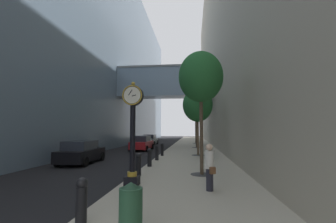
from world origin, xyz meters
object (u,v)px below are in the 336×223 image
Objects in this scene: bollard_fourth at (150,157)px; car_silver_far at (150,140)px; street_tree_mid_far at (196,106)px; bollard_sixth at (162,149)px; street_clock at (133,128)px; bollard_nearest at (82,200)px; street_tree_near at (201,77)px; bollard_third at (138,164)px; car_black_near at (81,152)px; street_tree_far at (196,110)px; street_tree_mid_near at (198,105)px; trash_bin at (131,206)px; pedestrian_walking at (210,166)px; bollard_fifth at (157,152)px; car_red_mid at (142,143)px.

bollard_fourth is 22.80m from car_silver_far.
car_silver_far is at bearing 135.47° from street_tree_mid_far.
street_tree_mid_far is (3.04, 9.57, 4.59)m from bollard_sixth.
street_clock reaches higher than bollard_nearest.
street_clock is 4.60m from street_tree_near.
street_tree_near is 0.98× the size of street_tree_mid_far.
bollard_fourth and bollard_sixth have the same top height.
bollard_third is 0.24× the size of car_black_near.
street_tree_far is at bearing 84.74° from bollard_nearest.
bollard_fourth is 8.17m from street_tree_mid_near.
street_tree_mid_far is at bearing 72.36° from bollard_sixth.
car_black_near is 20.77m from car_silver_far.
car_silver_far is at bearing 99.66° from trash_bin.
street_tree_far is 29.97m from pedestrian_walking.
bollard_fifth is 0.17× the size of street_tree_near.
car_silver_far is at bearing 95.06° from car_red_mid.
bollard_fifth is at bearing -71.39° from car_red_mid.
bollard_nearest is 11.64m from car_black_near.
pedestrian_walking is at bearing -40.20° from car_black_near.
car_black_near is (-8.18, 3.97, -4.22)m from street_tree_near.
bollard_fourth is 1.02× the size of trash_bin.
street_tree_mid_near is at bearing 78.77° from bollard_nearest.
pedestrian_walking is 10.95m from car_black_near.
street_tree_far is 14.16m from car_red_mid.
bollard_sixth is 17.09m from car_silver_far.
street_tree_far reaches higher than bollard_nearest.
street_tree_mid_near reaches higher than bollard_sixth.
bollard_fourth is at bearing -90.00° from bollard_sixth.
bollard_nearest is at bearing -81.39° from car_red_mid.
street_clock is 3.89× the size of bollard_sixth.
street_tree_mid_near is at bearing 75.90° from street_clock.
bollard_fifth is 0.25× the size of car_silver_far.
street_clock is 0.59× the size of street_tree_far.
street_tree_mid_near is 12.44m from pedestrian_walking.
street_tree_mid_near is at bearing 72.22° from bollard_third.
car_black_near is at bearing -120.82° from street_tree_mid_far.
street_clock reaches higher than bollard_fourth.
trash_bin is (1.25, -11.90, -0.03)m from bollard_fifth.
street_tree_near is at bearing 64.85° from bollard_nearest.
car_silver_far reaches higher than bollard_nearest.
bollard_third is at bearing -90.00° from bollard_sixth.
trash_bin is (-1.79, -24.39, -4.61)m from street_tree_mid_far.
bollard_nearest is at bearing -97.17° from street_tree_mid_far.
bollard_fourth is at bearing 92.21° from street_clock.
pedestrian_walking reaches higher than bollard_third.
street_tree_mid_near is at bearing 65.13° from bollard_fourth.
car_red_mid is (-4.47, 21.45, 0.13)m from trash_bin.
street_tree_mid_near is 3.48× the size of pedestrian_walking.
pedestrian_walking is (0.18, -20.78, -4.26)m from street_tree_mid_far.
car_red_mid is at bearing 115.87° from bollard_sixth.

